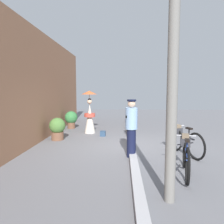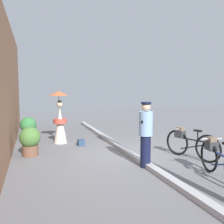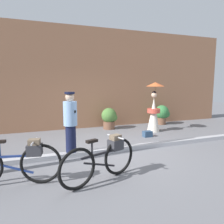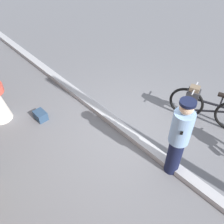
{
  "view_description": "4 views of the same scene",
  "coord_description": "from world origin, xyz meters",
  "views": [
    {
      "loc": [
        -7.1,
        0.3,
        1.89
      ],
      "look_at": [
        0.67,
        0.68,
        1.13
      ],
      "focal_mm": 34.64,
      "sensor_mm": 36.0,
      "label": 1
    },
    {
      "loc": [
        -6.37,
        2.73,
        1.97
      ],
      "look_at": [
        0.49,
        0.42,
        1.28
      ],
      "focal_mm": 38.53,
      "sensor_mm": 36.0,
      "label": 2
    },
    {
      "loc": [
        -1.91,
        -5.27,
        1.88
      ],
      "look_at": [
        0.27,
        0.48,
        1.03
      ],
      "focal_mm": 34.28,
      "sensor_mm": 36.0,
      "label": 3
    },
    {
      "loc": [
        -2.33,
        2.73,
        3.95
      ],
      "look_at": [
        0.0,
        0.6,
        1.11
      ],
      "focal_mm": 40.27,
      "sensor_mm": 36.0,
      "label": 4
    }
  ],
  "objects": [
    {
      "name": "backpack_on_pavement",
      "position": [
        1.83,
        1.11,
        0.11
      ],
      "size": [
        0.3,
        0.22,
        0.2
      ],
      "color": "navy",
      "rests_on": "ground_plane"
    },
    {
      "name": "bicycle_near_officer",
      "position": [
        -0.68,
        -1.52,
        0.45
      ],
      "size": [
        1.67,
        0.69,
        0.85
      ],
      "color": "black",
      "rests_on": "ground_plane"
    },
    {
      "name": "sidewalk_curb",
      "position": [
        0.0,
        0.0,
        0.06
      ],
      "size": [
        14.0,
        0.2,
        0.12
      ],
      "primitive_type": "cube",
      "color": "#B2B2B7",
      "rests_on": "ground_plane"
    },
    {
      "name": "ground_plane",
      "position": [
        0.0,
        0.0,
        0.0
      ],
      "size": [
        30.0,
        30.0,
        0.0
      ],
      "primitive_type": "plane",
      "color": "slate"
    },
    {
      "name": "person_officer",
      "position": [
        -1.02,
        0.04,
        0.88
      ],
      "size": [
        0.34,
        0.34,
        1.65
      ],
      "color": "#141938",
      "rests_on": "ground_plane"
    }
  ]
}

